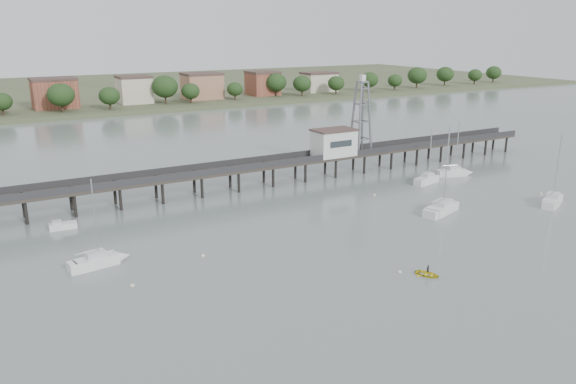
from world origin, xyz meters
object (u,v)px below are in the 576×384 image
object	(u,v)px
pier	(216,172)
sailboat_e	(458,172)
white_tender	(62,226)
yellow_dinghy	(427,276)
sailboat_d	(554,199)
sailboat_b	(104,260)
sailboat_c	(446,207)
lattice_tower	(361,117)
sailboat_f	(430,179)

from	to	relation	value
pier	sailboat_e	size ratio (longest dim) A/B	13.18
pier	white_tender	distance (m)	28.02
yellow_dinghy	white_tender	bearing A→B (deg)	105.24
pier	white_tender	xyz separation A→B (m)	(-27.02, -6.61, -3.34)
sailboat_d	sailboat_b	bearing A→B (deg)	145.96
sailboat_c	white_tender	world-z (taller)	sailboat_c
sailboat_c	yellow_dinghy	xyz separation A→B (m)	(-20.02, -17.23, -0.63)
pier	sailboat_d	distance (m)	57.84
lattice_tower	yellow_dinghy	bearing A→B (deg)	-117.36
sailboat_d	lattice_tower	bearing A→B (deg)	89.00
sailboat_b	white_tender	xyz separation A→B (m)	(-2.51, 16.31, -0.19)
lattice_tower	white_tender	xyz separation A→B (m)	(-58.52, -6.61, -10.64)
sailboat_e	sailboat_d	bearing A→B (deg)	-70.57
sailboat_d	pier	bearing A→B (deg)	118.79
sailboat_e	yellow_dinghy	bearing A→B (deg)	-121.26
sailboat_e	white_tender	distance (m)	73.69
lattice_tower	yellow_dinghy	size ratio (longest dim) A/B	5.33
lattice_tower	yellow_dinghy	world-z (taller)	lattice_tower
sailboat_e	yellow_dinghy	xyz separation A→B (m)	(-38.26, -32.51, -0.65)
sailboat_c	lattice_tower	bearing A→B (deg)	64.49
lattice_tower	sailboat_b	size ratio (longest dim) A/B	1.33
sailboat_d	white_tender	size ratio (longest dim) A/B	3.21
pier	yellow_dinghy	size ratio (longest dim) A/B	51.58
sailboat_b	sailboat_f	distance (m)	63.24
sailboat_c	white_tender	distance (m)	59.16
sailboat_c	yellow_dinghy	distance (m)	26.43
pier	sailboat_f	bearing A→B (deg)	-19.76
sailboat_f	sailboat_e	bearing A→B (deg)	-6.76
sailboat_b	white_tender	world-z (taller)	sailboat_b
sailboat_f	yellow_dinghy	bearing A→B (deg)	-147.64
sailboat_c	sailboat_e	xyz separation A→B (m)	(18.23, 15.28, 0.02)
pier	white_tender	bearing A→B (deg)	-166.25
pier	sailboat_c	bearing A→B (deg)	-44.66
pier	sailboat_d	size ratio (longest dim) A/B	11.79
lattice_tower	sailboat_d	distance (m)	38.58
pier	sailboat_d	bearing A→B (deg)	-35.86
lattice_tower	sailboat_c	bearing A→B (deg)	-96.77
lattice_tower	sailboat_c	world-z (taller)	lattice_tower
sailboat_f	yellow_dinghy	distance (m)	43.37
lattice_tower	pier	bearing A→B (deg)	-180.00
white_tender	yellow_dinghy	xyz separation A→B (m)	(35.19, -38.48, -0.46)
sailboat_c	sailboat_b	bearing A→B (deg)	155.91
lattice_tower	yellow_dinghy	distance (m)	51.97
sailboat_f	sailboat_d	bearing A→B (deg)	-80.60
sailboat_c	sailboat_d	xyz separation A→B (m)	(18.62, -5.97, 0.01)
lattice_tower	sailboat_c	distance (m)	29.95
lattice_tower	sailboat_c	xyz separation A→B (m)	(-3.31, -27.86, -10.47)
white_tender	yellow_dinghy	world-z (taller)	yellow_dinghy
sailboat_c	sailboat_e	size ratio (longest dim) A/B	1.30
sailboat_b	white_tender	distance (m)	16.51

